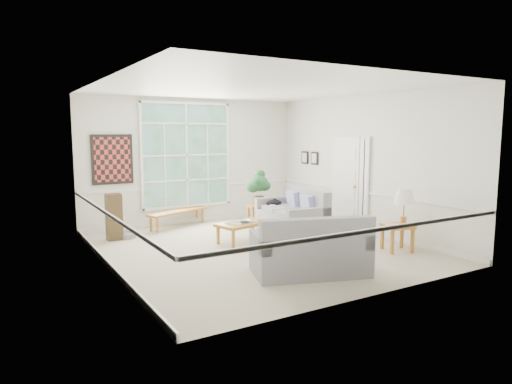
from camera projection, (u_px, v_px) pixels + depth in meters
floor at (257, 248)px, 8.71m from camera, size 5.50×6.00×0.01m
ceiling at (257, 88)px, 8.32m from camera, size 5.50×6.00×0.02m
wall_back at (194, 161)px, 11.07m from camera, size 5.50×0.02×3.00m
wall_front at (374, 186)px, 5.95m from camera, size 5.50×0.02×3.00m
wall_left at (106, 177)px, 7.12m from camera, size 0.02×6.00×3.00m
wall_right at (365, 164)px, 9.90m from camera, size 0.02×6.00×3.00m
window_back at (187, 155)px, 10.91m from camera, size 2.30×0.08×2.40m
entry_door at (345, 183)px, 10.45m from camera, size 0.08×0.90×2.10m
door_sidelight at (365, 181)px, 9.90m from camera, size 0.08×0.26×1.90m
wall_art at (112, 159)px, 10.03m from camera, size 0.90×0.06×1.10m
wall_frame_near at (314, 158)px, 11.37m from camera, size 0.04×0.26×0.32m
wall_frame_far at (305, 158)px, 11.71m from camera, size 0.04×0.26×0.32m
loveseat_right at (290, 211)px, 9.86m from camera, size 1.23×1.97×0.99m
loveseat_front at (310, 244)px, 7.07m from camera, size 1.94×1.41×0.95m
coffee_table at (243, 232)px, 9.16m from camera, size 1.19×0.83×0.40m
pewter_bowl at (244, 221)px, 9.10m from camera, size 0.31×0.31×0.07m
window_bench at (178, 219)px, 10.65m from camera, size 1.61×0.89×0.38m
end_table at (258, 215)px, 10.91m from camera, size 0.57×0.57×0.47m
houseplant at (259, 187)px, 10.85m from camera, size 0.67×0.67×0.84m
side_table at (397, 238)px, 8.45m from camera, size 0.64×0.64×0.51m
table_lamp at (404, 207)px, 8.35m from camera, size 0.40×0.40×0.67m
pet_bed at (127, 235)px, 9.52m from camera, size 0.45×0.45×0.12m
floor_speaker at (114, 217)px, 9.30m from camera, size 0.31×0.25×0.95m
cat at (274, 203)px, 10.41m from camera, size 0.40×0.29×0.18m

